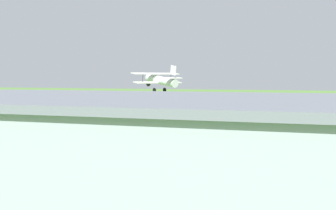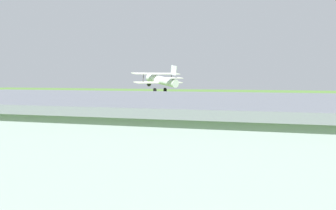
{
  "view_description": "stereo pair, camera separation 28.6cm",
  "coord_description": "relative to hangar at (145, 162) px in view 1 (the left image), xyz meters",
  "views": [
    {
      "loc": [
        -13.79,
        58.96,
        8.01
      ],
      "look_at": [
        1.77,
        12.46,
        4.72
      ],
      "focal_mm": 45.43,
      "sensor_mm": 36.0,
      "label": 1
    },
    {
      "loc": [
        -14.06,
        58.87,
        8.01
      ],
      "look_at": [
        1.77,
        12.46,
        4.72
      ],
      "focal_mm": 45.43,
      "sensor_mm": 36.0,
      "label": 2
    }
  ],
  "objects": [
    {
      "name": "ground_plane",
      "position": [
        5.56,
        -38.18,
        -3.49
      ],
      "size": [
        400.0,
        400.0,
        0.0
      ],
      "primitive_type": "plane",
      "color": "#568438"
    },
    {
      "name": "hangar",
      "position": [
        0.0,
        0.0,
        0.0
      ],
      "size": [
        30.37,
        15.56,
        6.96
      ],
      "color": "#99A3AD",
      "rests_on": "ground_plane"
    },
    {
      "name": "biplane",
      "position": [
        12.46,
        -37.46,
        4.03
      ],
      "size": [
        7.25,
        7.9,
        3.89
      ],
      "color": "silver"
    },
    {
      "name": "car_silver",
      "position": [
        12.03,
        -15.32,
        -2.64
      ],
      "size": [
        2.33,
        4.45,
        1.65
      ],
      "color": "#B7B7BC",
      "rests_on": "ground_plane"
    },
    {
      "name": "car_red",
      "position": [
        19.29,
        -13.8,
        -2.68
      ],
      "size": [
        1.94,
        4.49,
        1.54
      ],
      "color": "red",
      "rests_on": "ground_plane"
    },
    {
      "name": "person_at_fence_line",
      "position": [
        2.86,
        -18.68,
        -2.71
      ],
      "size": [
        0.53,
        0.53,
        1.58
      ],
      "color": "#33723F",
      "rests_on": "ground_plane"
    },
    {
      "name": "person_near_hangar_door",
      "position": [
        -6.59,
        -19.4,
        -2.66
      ],
      "size": [
        0.54,
        0.54,
        1.67
      ],
      "color": "beige",
      "rests_on": "ground_plane"
    },
    {
      "name": "person_by_parked_cars",
      "position": [
        1.02,
        -17.35,
        -2.62
      ],
      "size": [
        0.54,
        0.54,
        1.75
      ],
      "color": "orange",
      "rests_on": "ground_plane"
    },
    {
      "name": "person_crossing_taxiway",
      "position": [
        -8.32,
        -14.38,
        -2.64
      ],
      "size": [
        0.53,
        0.53,
        1.7
      ],
      "color": "beige",
      "rests_on": "ground_plane"
    }
  ]
}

